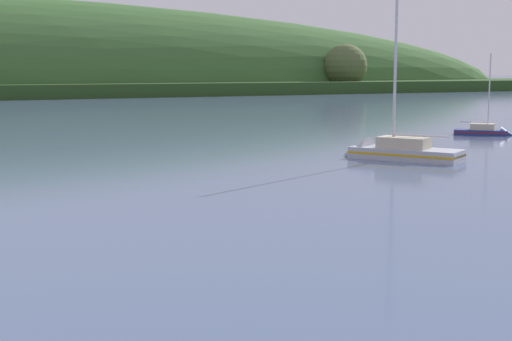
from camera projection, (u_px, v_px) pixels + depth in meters
name	position (u px, v px, depth m)	size (l,w,h in m)	color
sailboat_midwater_white	(392.00, 154.00, 54.53)	(7.48, 9.22, 14.33)	#ADB2BC
sailboat_far_left	(487.00, 134.00, 74.14)	(5.55, 5.40, 9.13)	navy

